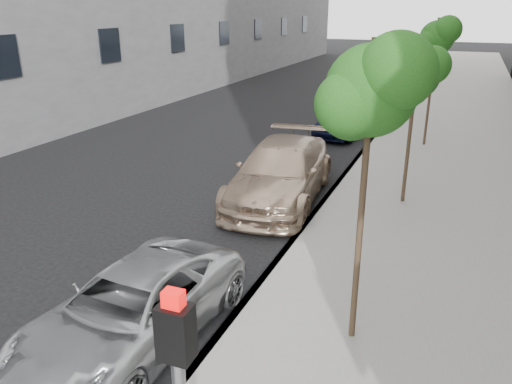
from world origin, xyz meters
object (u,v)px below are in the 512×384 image
Objects in this scene: tree_near at (373,91)px; suv at (281,172)px; tree_far at (438,38)px; sedan_blue at (346,119)px; tree_mid at (417,76)px; minivan at (132,309)px; sedan_rear at (367,82)px; sedan_black at (368,98)px.

tree_near reaches higher than suv.
sedan_blue is at bearing 164.63° from tree_far.
tree_far is (-0.00, 6.50, 0.57)m from tree_mid.
minivan is 26.07m from sedan_rear.
sedan_blue is (-3.33, 7.41, -2.84)m from tree_mid.
minivan is at bearing -94.13° from sedan_black.
tree_mid reaches higher than sedan_rear.
tree_mid is at bearing 90.00° from tree_near.
tree_mid is 1.02× the size of sedan_blue.
sedan_rear is (-4.48, 11.69, -3.34)m from tree_far.
sedan_rear is (-1.09, 5.58, 0.05)m from sedan_black.
tree_far is 0.89× the size of sedan_rear.
tree_near is at bearing -66.82° from sedan_blue.
tree_near is at bearing -90.00° from tree_mid.
tree_near is 14.71m from sedan_blue.
sedan_rear is (-1.15, 19.02, -0.04)m from suv.
sedan_black reaches higher than sedan_blue.
tree_mid reaches higher than sedan_black.
tree_mid is at bearing -79.26° from sedan_black.
tree_mid reaches higher than minivan.
suv is 8.25m from sedan_blue.
minivan is at bearing -103.05° from tree_far.
tree_mid is at bearing -80.92° from sedan_rear.
tree_mid is 6.52m from tree_far.
sedan_rear is (-1.15, 10.78, 0.08)m from sedan_blue.
tree_near reaches higher than tree_mid.
tree_near is 19.71m from sedan_black.
minivan is at bearing -80.26° from sedan_blue.
tree_mid is at bearing 70.54° from minivan.
sedan_black is at bearing 119.01° from tree_far.
tree_far is at bearing 60.00° from suv.
sedan_rear is at bearing 100.28° from tree_near.
tree_near is 25.32m from sedan_rear.
tree_far is at bearing -65.30° from sedan_black.
tree_mid is (-0.00, 6.50, -0.58)m from tree_near.
minivan is at bearing -92.22° from sedan_rear.
tree_near is 7.36m from suv.
sedan_black is (-0.06, 5.20, 0.02)m from sedan_blue.
suv is 1.28× the size of sedan_black.
minivan is (-3.33, -14.36, -3.48)m from tree_far.
suv is at bearing -114.41° from tree_far.
sedan_blue is 5.20m from sedan_black.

